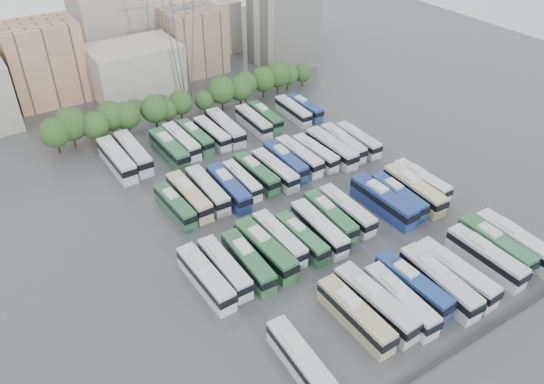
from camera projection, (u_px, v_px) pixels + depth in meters
ground at (304, 214)px, 88.49m from camera, size 220.00×220.00×0.00m
parapet at (458, 348)px, 65.55m from camera, size 56.00×0.50×0.50m
tree_line at (185, 100)px, 114.24m from camera, size 64.15×7.75×8.45m
city_buildings at (112, 49)px, 130.35m from camera, size 102.00×35.00×20.00m
apartment_tower at (283, 15)px, 136.05m from camera, size 14.00×14.00×26.00m
electricity_pylon at (180, 21)px, 113.21m from camera, size 9.00×6.91×33.83m
bus_r0_s1 at (301, 361)px, 62.13m from camera, size 3.06×12.23×3.81m
bus_r0_s4 at (355, 315)px, 67.78m from camera, size 3.00×12.80×4.00m
bus_r0_s5 at (375, 302)px, 69.34m from camera, size 3.60×13.71×4.26m
bus_r0_s6 at (400, 300)px, 69.95m from camera, size 3.14×12.56×3.91m
bus_r0_s7 at (413, 285)px, 72.19m from camera, size 3.15×12.51×3.90m
bus_r0_s8 at (439, 282)px, 72.49m from camera, size 3.50×13.55×4.22m
bus_r0_s9 at (455, 273)px, 73.95m from camera, size 3.37×13.30×4.14m
bus_r0_s11 at (486, 257)px, 76.84m from camera, size 3.02×12.81×4.00m
bus_r0_s12 at (495, 245)px, 78.91m from camera, size 3.05×12.82×4.00m
bus_r0_s13 at (515, 241)px, 79.54m from camera, size 2.91×13.29×4.17m
bus_r1_s0 at (206, 277)px, 73.35m from camera, size 3.23×12.68×3.95m
bus_r1_s1 at (224, 267)px, 75.12m from camera, size 2.74×12.09×3.79m
bus_r1_s2 at (248, 261)px, 76.11m from camera, size 2.96×12.31×3.84m
bus_r1_s3 at (265, 249)px, 78.08m from camera, size 3.47×13.25×4.12m
bus_r1_s4 at (279, 238)px, 80.41m from camera, size 2.70×11.95×3.74m
bus_r1_s5 at (301, 238)px, 80.72m from camera, size 2.76×11.27×3.51m
bus_r1_s6 at (319, 228)px, 82.30m from camera, size 3.12×12.59×3.93m
bus_r1_s7 at (330, 216)px, 84.85m from camera, size 3.18×12.21×3.80m
bus_r1_s8 at (347, 210)px, 86.15m from camera, size 2.68×12.19×3.82m
bus_r1_s10 at (383, 201)px, 87.96m from camera, size 3.26×13.63×4.26m
bus_r1_s11 at (398, 196)px, 89.42m from camera, size 2.97×11.97×3.73m
bus_r1_s12 at (414, 189)px, 90.73m from camera, size 3.41×13.33×4.15m
bus_r1_s13 at (421, 181)px, 93.34m from camera, size 2.88×11.83×3.69m
bus_r2_s1 at (175, 205)px, 87.44m from camera, size 3.06×11.49×3.57m
bus_r2_s2 at (189, 196)px, 89.26m from camera, size 3.02×12.72×3.98m
bus_r2_s3 at (208, 190)px, 90.85m from camera, size 2.90×12.54×3.92m
bus_r2_s4 at (228, 187)px, 91.41m from camera, size 3.02×12.61×3.94m
bus_r2_s5 at (242, 180)px, 93.76m from camera, size 2.42×10.80×3.38m
bus_r2_s6 at (256, 173)px, 95.35m from camera, size 3.12×12.08×3.76m
bus_r2_s7 at (275, 170)px, 96.19m from camera, size 2.91×12.14×3.79m
bus_r2_s8 at (285, 161)px, 98.66m from camera, size 2.80×12.16×3.80m
bus_r2_s9 at (299, 156)px, 100.15m from camera, size 3.03×12.29×3.83m
bus_r2_s10 at (315, 153)px, 101.28m from camera, size 3.08×11.76×3.66m
bus_r2_s11 at (331, 148)px, 102.23m from camera, size 2.97×13.22×4.14m
bus_r2_s12 at (343, 143)px, 104.12m from camera, size 3.30×12.47×3.87m
bus_r2_s13 at (358, 140)px, 105.36m from camera, size 2.67×11.76×3.68m
bus_r3_s0 at (117, 159)px, 98.67m from camera, size 3.32×13.73×4.28m
bus_r3_s1 at (133, 153)px, 100.69m from camera, size 2.97×13.61×4.27m
bus_r3_s3 at (169, 148)px, 102.15m from camera, size 3.24×13.10×4.09m
bus_r3_s4 at (181, 141)px, 104.64m from camera, size 3.07×12.46×3.88m
bus_r3_s5 at (195, 136)px, 106.43m from camera, size 2.97×11.85×3.69m
bus_r3_s6 at (212, 133)px, 107.66m from camera, size 2.92×11.66×3.63m
bus_r3_s7 at (225, 128)px, 109.03m from camera, size 3.35×13.33×4.15m
bus_r3_s9 at (254, 121)px, 111.82m from camera, size 2.80×11.86×3.71m
bus_r3_s10 at (265, 116)px, 113.83m from camera, size 2.78×11.33×3.53m
bus_r3_s12 at (293, 111)px, 116.04m from camera, size 2.83×11.57×3.61m
bus_r3_s13 at (304, 107)px, 117.57m from camera, size 2.76×11.03×3.44m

